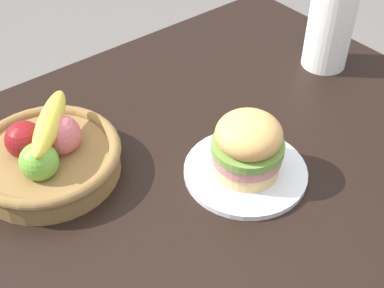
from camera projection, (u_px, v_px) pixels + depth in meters
dining_table at (165, 200)px, 1.11m from camera, size 1.40×0.90×0.75m
plate at (245, 171)px, 1.03m from camera, size 0.24×0.24×0.01m
sandwich at (248, 145)px, 0.98m from camera, size 0.14×0.14×0.13m
fruit_basket at (47, 155)px, 1.00m from camera, size 0.29×0.29×0.14m
paper_towel_roll at (331, 21)px, 1.25m from camera, size 0.11×0.11×0.24m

